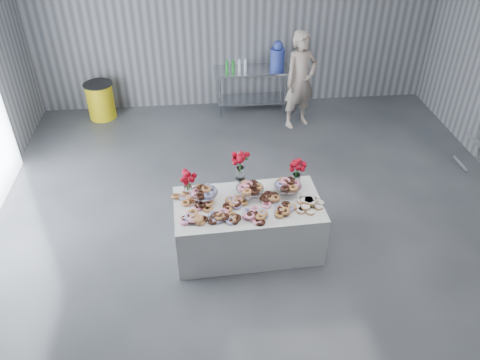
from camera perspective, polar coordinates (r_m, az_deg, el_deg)
The scene contains 16 objects.
ground at distance 6.49m, azimuth 3.30°, elevation -8.29°, with size 9.00×9.00×0.00m, color #33363A.
room_walls at distance 5.06m, azimuth 1.06°, elevation 14.08°, with size 8.04×9.04×4.02m.
display_table at distance 6.26m, azimuth 0.95°, elevation -5.58°, with size 1.90×1.00×0.75m, color silver.
prep_table at distance 9.59m, azimuth 1.44°, elevation 11.80°, with size 1.50×0.60×0.90m.
donut_mounds at distance 5.95m, azimuth 1.04°, elevation -2.85°, with size 1.80×0.80×0.09m, color #C88C49, non-canonical shape.
cake_stand_left at distance 6.01m, azimuth -4.41°, elevation -1.41°, with size 0.36×0.36×0.17m.
cake_stand_mid at distance 6.06m, azimuth 1.25°, elevation -0.94°, with size 0.36×0.36×0.17m.
cake_stand_right at distance 6.14m, azimuth 5.86°, elevation -0.54°, with size 0.36×0.36×0.17m.
danish_pile at distance 6.01m, azimuth 8.30°, elevation -2.71°, with size 0.48×0.48×0.11m, color white, non-canonical shape.
bouquet_left at distance 5.99m, azimuth -6.46°, elevation 0.19°, with size 0.26×0.26×0.42m.
bouquet_right at distance 6.21m, azimuth 6.98°, elevation 1.55°, with size 0.26×0.26×0.42m.
bouquet_center at distance 6.07m, azimuth 0.05°, elevation 1.91°, with size 0.26×0.26×0.57m.
water_jug at distance 9.46m, azimuth 4.60°, elevation 14.83°, with size 0.28×0.28×0.55m.
drink_bottles at distance 9.31m, azimuth -0.46°, elevation 13.82°, with size 0.54×0.08×0.27m, color #268C33, non-canonical shape.
person at distance 9.00m, azimuth 7.38°, elevation 11.96°, with size 0.67×0.44×1.85m, color #CC8C93.
trash_barrel at distance 9.83m, azimuth -16.62°, elevation 9.25°, with size 0.57×0.57×0.73m.
Camera 1 is at (-0.83, -4.60, 4.50)m, focal length 35.00 mm.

